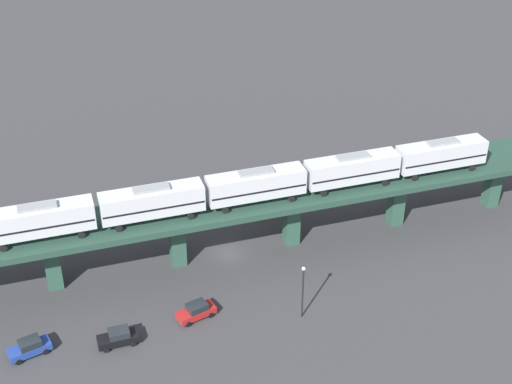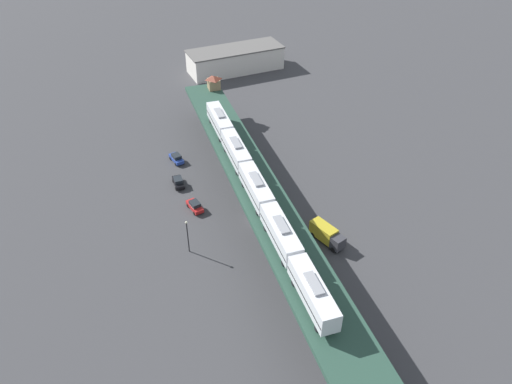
{
  "view_description": "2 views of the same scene",
  "coord_description": "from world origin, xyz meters",
  "px_view_note": "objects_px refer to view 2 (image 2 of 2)",
  "views": [
    {
      "loc": [
        -71.54,
        19.73,
        53.36
      ],
      "look_at": [
        -1.41,
        -3.22,
        9.35
      ],
      "focal_mm": 50.0,
      "sensor_mm": 36.0,
      "label": 1
    },
    {
      "loc": [
        -22.89,
        -69.52,
        61.5
      ],
      "look_at": [
        -1.41,
        -3.22,
        9.35
      ],
      "focal_mm": 35.0,
      "sensor_mm": 36.0,
      "label": 2
    }
  ],
  "objects_px": {
    "subway_train": "(256,187)",
    "street_lamp": "(188,234)",
    "street_car_blue": "(176,158)",
    "street_car_red": "(195,206)",
    "delivery_truck": "(327,234)",
    "warehouse_building": "(235,59)",
    "signal_hut": "(214,82)",
    "street_car_black": "(178,182)"
  },
  "relations": [
    {
      "from": "delivery_truck",
      "to": "street_car_red",
      "type": "bearing_deg",
      "value": 141.51
    },
    {
      "from": "street_car_black",
      "to": "delivery_truck",
      "type": "bearing_deg",
      "value": -48.82
    },
    {
      "from": "street_car_blue",
      "to": "street_car_black",
      "type": "bearing_deg",
      "value": -98.3
    },
    {
      "from": "subway_train",
      "to": "street_car_black",
      "type": "bearing_deg",
      "value": 119.66
    },
    {
      "from": "street_car_black",
      "to": "warehouse_building",
      "type": "relative_size",
      "value": 0.15
    },
    {
      "from": "street_car_black",
      "to": "street_car_blue",
      "type": "relative_size",
      "value": 0.94
    },
    {
      "from": "subway_train",
      "to": "signal_hut",
      "type": "distance_m",
      "value": 46.11
    },
    {
      "from": "signal_hut",
      "to": "delivery_truck",
      "type": "distance_m",
      "value": 53.37
    },
    {
      "from": "delivery_truck",
      "to": "street_lamp",
      "type": "height_order",
      "value": "street_lamp"
    },
    {
      "from": "street_car_black",
      "to": "warehouse_building",
      "type": "xyz_separation_m",
      "value": [
        28.0,
        54.06,
        2.47
      ]
    },
    {
      "from": "warehouse_building",
      "to": "signal_hut",
      "type": "bearing_deg",
      "value": -115.88
    },
    {
      "from": "delivery_truck",
      "to": "warehouse_building",
      "type": "relative_size",
      "value": 0.26
    },
    {
      "from": "signal_hut",
      "to": "street_lamp",
      "type": "height_order",
      "value": "signal_hut"
    },
    {
      "from": "street_car_red",
      "to": "street_lamp",
      "type": "bearing_deg",
      "value": -107.28
    },
    {
      "from": "street_car_blue",
      "to": "delivery_truck",
      "type": "xyz_separation_m",
      "value": [
        20.9,
        -34.54,
        0.82
      ]
    },
    {
      "from": "street_lamp",
      "to": "street_car_black",
      "type": "bearing_deg",
      "value": 84.47
    },
    {
      "from": "subway_train",
      "to": "street_lamp",
      "type": "height_order",
      "value": "subway_train"
    },
    {
      "from": "delivery_truck",
      "to": "warehouse_building",
      "type": "bearing_deg",
      "value": 85.85
    },
    {
      "from": "street_car_red",
      "to": "street_lamp",
      "type": "height_order",
      "value": "street_lamp"
    },
    {
      "from": "signal_hut",
      "to": "street_car_black",
      "type": "distance_m",
      "value": 31.86
    },
    {
      "from": "signal_hut",
      "to": "street_car_red",
      "type": "bearing_deg",
      "value": -110.27
    },
    {
      "from": "street_car_black",
      "to": "street_car_blue",
      "type": "distance_m",
      "value": 9.23
    },
    {
      "from": "subway_train",
      "to": "street_car_red",
      "type": "height_order",
      "value": "subway_train"
    },
    {
      "from": "subway_train",
      "to": "street_lamp",
      "type": "bearing_deg",
      "value": -174.52
    },
    {
      "from": "street_car_red",
      "to": "warehouse_building",
      "type": "distance_m",
      "value": 68.41
    },
    {
      "from": "street_car_red",
      "to": "warehouse_building",
      "type": "bearing_deg",
      "value": 67.25
    },
    {
      "from": "signal_hut",
      "to": "delivery_truck",
      "type": "xyz_separation_m",
      "value": [
        7.44,
        -52.25,
        -7.89
      ]
    },
    {
      "from": "street_car_blue",
      "to": "street_lamp",
      "type": "xyz_separation_m",
      "value": [
        -3.3,
        -29.46,
        3.17
      ]
    },
    {
      "from": "street_car_blue",
      "to": "street_car_red",
      "type": "relative_size",
      "value": 1.0
    },
    {
      "from": "subway_train",
      "to": "street_car_black",
      "type": "xyz_separation_m",
      "value": [
        -10.88,
        19.1,
        -9.46
      ]
    },
    {
      "from": "street_car_blue",
      "to": "street_car_red",
      "type": "xyz_separation_m",
      "value": [
        0.23,
        -18.11,
        0.0
      ]
    },
    {
      "from": "delivery_truck",
      "to": "street_lamp",
      "type": "bearing_deg",
      "value": 168.13
    },
    {
      "from": "signal_hut",
      "to": "street_car_blue",
      "type": "bearing_deg",
      "value": -127.23
    },
    {
      "from": "street_car_red",
      "to": "delivery_truck",
      "type": "bearing_deg",
      "value": -38.49
    },
    {
      "from": "street_car_black",
      "to": "delivery_truck",
      "type": "xyz_separation_m",
      "value": [
        22.23,
        -25.41,
        0.82
      ]
    },
    {
      "from": "warehouse_building",
      "to": "subway_train",
      "type": "bearing_deg",
      "value": -103.17
    },
    {
      "from": "street_car_blue",
      "to": "street_lamp",
      "type": "height_order",
      "value": "street_lamp"
    },
    {
      "from": "signal_hut",
      "to": "delivery_truck",
      "type": "height_order",
      "value": "signal_hut"
    },
    {
      "from": "street_car_blue",
      "to": "street_car_red",
      "type": "height_order",
      "value": "same"
    },
    {
      "from": "subway_train",
      "to": "warehouse_building",
      "type": "height_order",
      "value": "subway_train"
    },
    {
      "from": "street_car_red",
      "to": "delivery_truck",
      "type": "distance_m",
      "value": 26.42
    },
    {
      "from": "subway_train",
      "to": "warehouse_building",
      "type": "xyz_separation_m",
      "value": [
        17.12,
        73.16,
        -6.99
      ]
    }
  ]
}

